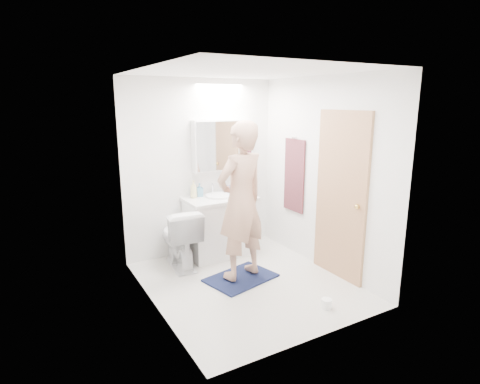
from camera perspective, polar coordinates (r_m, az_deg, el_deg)
floor at (r=4.73m, az=1.00°, el=-13.17°), size 2.50×2.50×0.00m
ceiling at (r=4.25m, az=1.14°, el=17.24°), size 2.50×2.50×0.00m
wall_back at (r=5.42m, az=-5.72°, el=3.59°), size 2.50×0.00×2.50m
wall_front at (r=3.35m, az=12.09°, el=-2.70°), size 2.50×0.00×2.50m
wall_left at (r=3.90m, az=-12.96°, el=-0.51°), size 0.00×2.50×2.50m
wall_right at (r=4.97m, az=12.03°, el=2.48°), size 0.00×2.50×2.50m
vanity_cabinet at (r=5.43m, az=-2.94°, el=-5.18°), size 0.90×0.55×0.78m
countertop at (r=5.31m, az=-2.99°, el=-0.98°), size 0.95×0.58×0.04m
sink_basin at (r=5.33m, az=-3.14°, el=-0.55°), size 0.36×0.36×0.03m
faucet at (r=5.48m, az=-4.04°, el=0.52°), size 0.02×0.02×0.16m
medicine_cabinet at (r=5.44m, az=-2.57°, el=6.86°), size 0.88×0.14×0.70m
mirror_panel at (r=5.38m, az=-2.19°, el=6.79°), size 0.84×0.01×0.66m
toilet at (r=5.08m, az=-8.85°, el=-6.59°), size 0.50×0.80×0.79m
bath_rug at (r=4.82m, az=0.13°, el=-12.45°), size 0.91×0.72×0.02m
person at (r=4.49m, az=0.14°, el=-1.37°), size 0.76×0.59×1.84m
door at (r=4.75m, az=14.52°, el=-0.61°), size 0.04×0.80×2.00m
door_knob at (r=4.54m, az=16.75°, el=-2.07°), size 0.06×0.06×0.06m
towel at (r=5.39m, az=7.93°, el=2.39°), size 0.02×0.42×1.00m
towel_hook at (r=5.31m, az=8.00°, el=7.89°), size 0.07×0.02×0.02m
soap_bottle_a at (r=5.28m, az=-6.81°, el=0.41°), size 0.11×0.11×0.24m
soap_bottle_b at (r=5.35m, az=-5.94°, el=0.31°), size 0.09×0.09×0.18m
toothbrush_cup at (r=5.54m, az=-1.50°, el=0.40°), size 0.12×0.12×0.10m
toilet_paper_roll at (r=4.30m, az=12.54°, el=-15.64°), size 0.11×0.11×0.10m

